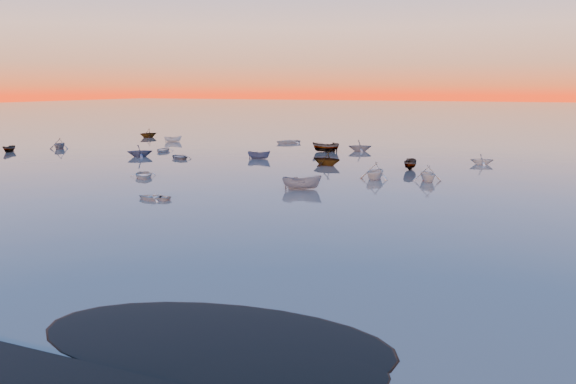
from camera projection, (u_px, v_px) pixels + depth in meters
The scene contains 6 objects.
ground at pixel (428, 138), 116.20m from camera, with size 600.00×600.00×0.00m, color #695F58.
mud_lobes at pixel (60, 328), 24.68m from camera, with size 140.00×6.00×0.07m, color black, non-canonical shape.
moored_fleet at pixel (371, 168), 73.61m from camera, with size 124.00×58.00×1.20m, color silver, non-canonical shape.
boat_near_left at pixel (144, 177), 65.65m from camera, with size 4.14×1.72×1.03m, color silver.
boat_near_center at pixel (302, 189), 58.05m from camera, with size 4.11×1.74×1.42m, color slate.
boat_near_right at pixel (428, 181), 63.05m from camera, with size 3.99×1.80×1.40m, color silver.
Camera 1 is at (18.20, -18.45, 10.49)m, focal length 35.00 mm.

